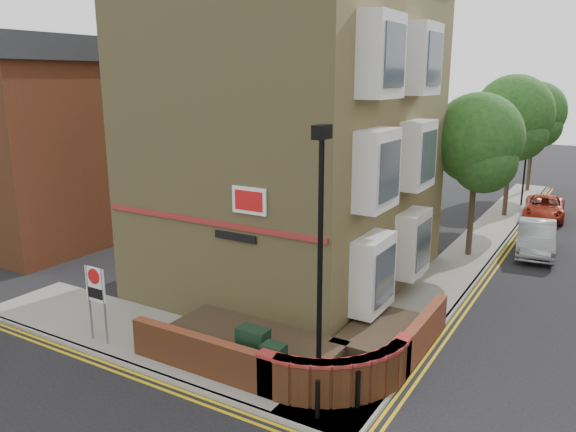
{
  "coord_description": "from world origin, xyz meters",
  "views": [
    {
      "loc": [
        7.01,
        -9.28,
        7.39
      ],
      "look_at": [
        -0.89,
        4.0,
        3.54
      ],
      "focal_mm": 35.0,
      "sensor_mm": 36.0,
      "label": 1
    }
  ],
  "objects_px": {
    "zone_sign": "(96,291)",
    "silver_car_near": "(536,238)",
    "utility_cabinet_large": "(253,350)",
    "lamppost": "(320,265)"
  },
  "relations": [
    {
      "from": "lamppost",
      "to": "zone_sign",
      "type": "xyz_separation_m",
      "value": [
        -6.6,
        -0.7,
        -1.7
      ]
    },
    {
      "from": "zone_sign",
      "to": "silver_car_near",
      "type": "xyz_separation_m",
      "value": [
        9.35,
        15.44,
        -0.95
      ]
    },
    {
      "from": "lamppost",
      "to": "silver_car_near",
      "type": "bearing_deg",
      "value": 79.44
    },
    {
      "from": "lamppost",
      "to": "utility_cabinet_large",
      "type": "relative_size",
      "value": 5.25
    },
    {
      "from": "utility_cabinet_large",
      "to": "zone_sign",
      "type": "xyz_separation_m",
      "value": [
        -4.7,
        -0.8,
        0.92
      ]
    },
    {
      "from": "lamppost",
      "to": "utility_cabinet_large",
      "type": "xyz_separation_m",
      "value": [
        -1.9,
        0.1,
        -2.62
      ]
    },
    {
      "from": "zone_sign",
      "to": "silver_car_near",
      "type": "height_order",
      "value": "zone_sign"
    },
    {
      "from": "lamppost",
      "to": "utility_cabinet_large",
      "type": "bearing_deg",
      "value": 176.99
    },
    {
      "from": "zone_sign",
      "to": "lamppost",
      "type": "bearing_deg",
      "value": 6.07
    },
    {
      "from": "utility_cabinet_large",
      "to": "silver_car_near",
      "type": "bearing_deg",
      "value": 72.39
    }
  ]
}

